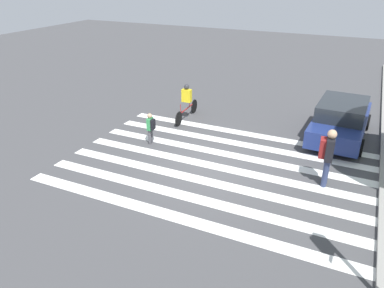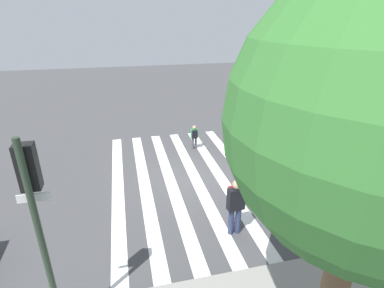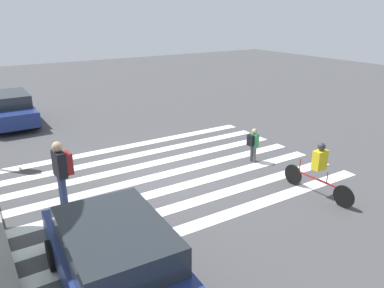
{
  "view_description": "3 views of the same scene",
  "coord_description": "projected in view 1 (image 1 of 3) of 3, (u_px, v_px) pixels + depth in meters",
  "views": [
    {
      "loc": [
        10.36,
        4.0,
        6.05
      ],
      "look_at": [
        0.54,
        -0.62,
        0.94
      ],
      "focal_mm": 35.0,
      "sensor_mm": 36.0,
      "label": 1
    },
    {
      "loc": [
        2.6,
        10.29,
        6.13
      ],
      "look_at": [
        0.09,
        -0.24,
        1.45
      ],
      "focal_mm": 28.0,
      "sensor_mm": 36.0,
      "label": 2
    },
    {
      "loc": [
        -9.78,
        5.32,
        4.98
      ],
      "look_at": [
        -0.61,
        -0.46,
        1.1
      ],
      "focal_mm": 35.0,
      "sensor_mm": 36.0,
      "label": 3
    }
  ],
  "objects": [
    {
      "name": "cyclist_mid_street",
      "position": [
        187.0,
        100.0,
        16.22
      ],
      "size": [
        2.35,
        0.41,
        1.58
      ],
      "rotation": [
        0.0,
        0.0,
        0.05
      ],
      "color": "black",
      "rests_on": "ground_plane"
    },
    {
      "name": "pedestrian_adult_tall_backpack",
      "position": [
        151.0,
        126.0,
        13.96
      ],
      "size": [
        0.35,
        0.31,
        1.21
      ],
      "rotation": [
        0.0,
        0.0,
        3.28
      ],
      "color": "#4C4C51",
      "rests_on": "ground_plane"
    },
    {
      "name": "ground_plane",
      "position": [
        216.0,
        166.0,
        12.6
      ],
      "size": [
        60.0,
        60.0,
        0.0
      ],
      "primitive_type": "plane",
      "color": "#444447"
    },
    {
      "name": "pedestrian_child_with_backpack",
      "position": [
        327.0,
        153.0,
        11.11
      ],
      "size": [
        0.53,
        0.45,
        1.83
      ],
      "rotation": [
        0.0,
        0.0,
        0.09
      ],
      "color": "navy",
      "rests_on": "ground_plane"
    },
    {
      "name": "crosswalk_stripes",
      "position": [
        216.0,
        166.0,
        12.6
      ],
      "size": [
        6.61,
        10.0,
        0.01
      ],
      "color": "white",
      "rests_on": "ground_plane"
    },
    {
      "name": "car_parked_far_curb",
      "position": [
        341.0,
        119.0,
        14.48
      ],
      "size": [
        4.54,
        2.15,
        1.48
      ],
      "rotation": [
        0.0,
        0.0,
        -0.04
      ],
      "color": "navy",
      "rests_on": "ground_plane"
    }
  ]
}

